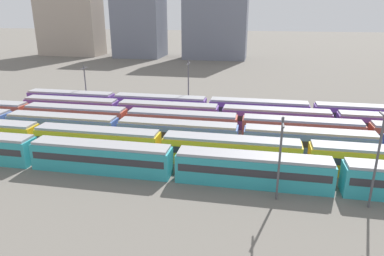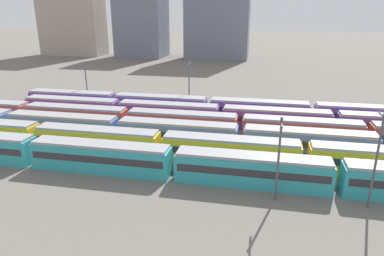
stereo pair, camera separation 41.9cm
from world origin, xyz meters
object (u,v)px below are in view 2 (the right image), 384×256
at_px(train_track_5, 208,107).
at_px(train_track_1, 230,151).
at_px(train_track_2, 241,138).
at_px(catenary_pole_2, 377,157).
at_px(train_track_4, 221,116).
at_px(train_track_0, 337,177).
at_px(catenary_pole_1, 86,83).
at_px(train_track_3, 182,123).
at_px(catenary_pole_3, 189,84).
at_px(catenary_pole_0, 279,155).

bearing_deg(train_track_5, train_track_1, -73.36).
xyz_separation_m(train_track_2, catenary_pole_2, (14.18, -13.24, 3.91)).
distance_m(train_track_1, train_track_4, 15.93).
height_order(train_track_0, catenary_pole_1, catenary_pole_1).
bearing_deg(train_track_0, train_track_4, 127.03).
xyz_separation_m(train_track_3, catenary_pole_3, (-1.70, 13.66, 3.73)).
height_order(train_track_1, catenary_pole_3, catenary_pole_3).
relative_size(train_track_0, train_track_2, 1.00).
height_order(train_track_2, train_track_5, same).
bearing_deg(catenary_pole_1, train_track_0, -32.73).
height_order(catenary_pole_1, catenary_pole_3, catenary_pole_3).
xyz_separation_m(train_track_4, catenary_pole_1, (-29.43, 8.21, 2.96)).
bearing_deg(catenary_pole_3, train_track_5, -36.20).
height_order(train_track_2, train_track_3, same).
relative_size(train_track_2, train_track_4, 1.51).
xyz_separation_m(train_track_1, catenary_pole_1, (-32.66, 23.81, 2.96)).
height_order(train_track_5, catenary_pole_3, catenary_pole_3).
distance_m(train_track_1, catenary_pole_2, 17.60).
height_order(train_track_1, train_track_2, same).
relative_size(catenary_pole_1, catenary_pole_3, 0.85).
xyz_separation_m(train_track_3, catenary_pole_2, (24.13, -18.44, 3.91)).
relative_size(train_track_0, catenary_pole_0, 12.01).
height_order(train_track_4, catenary_pole_1, catenary_pole_1).
relative_size(train_track_5, catenary_pole_0, 7.98).
height_order(train_track_2, catenary_pole_3, catenary_pole_3).
bearing_deg(catenary_pole_1, train_track_4, -15.58).
bearing_deg(catenary_pole_2, train_track_5, 126.56).
relative_size(train_track_1, catenary_pole_0, 9.99).
bearing_deg(catenary_pole_3, catenary_pole_0, -63.02).
distance_m(train_track_2, train_track_4, 11.22).
bearing_deg(train_track_2, train_track_1, -100.75).
xyz_separation_m(train_track_0, train_track_2, (-11.48, 10.40, 0.00)).
bearing_deg(train_track_5, catenary_pole_0, -67.57).
distance_m(train_track_3, catenary_pole_1, 27.38).
bearing_deg(catenary_pole_2, catenary_pole_0, -178.98).
xyz_separation_m(train_track_1, catenary_pole_0, (5.75, -8.20, 3.32)).
bearing_deg(catenary_pole_2, catenary_pole_1, 146.34).
xyz_separation_m(train_track_1, train_track_3, (-8.97, 10.40, 0.00)).
bearing_deg(train_track_2, catenary_pole_0, -70.43).
bearing_deg(train_track_0, catenary_pole_2, -46.45).
distance_m(train_track_1, train_track_2, 5.29).
distance_m(catenary_pole_0, catenary_pole_1, 50.00).
bearing_deg(catenary_pole_0, train_track_4, 110.66).
height_order(train_track_5, catenary_pole_1, catenary_pole_1).
relative_size(train_track_0, train_track_1, 1.20).
relative_size(train_track_1, catenary_pole_2, 8.90).
relative_size(train_track_3, catenary_pole_1, 10.78).
bearing_deg(train_track_2, train_track_4, 112.04).
relative_size(train_track_4, catenary_pole_0, 7.98).
distance_m(train_track_2, catenary_pole_3, 22.48).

